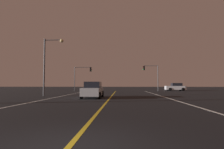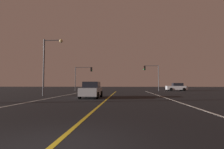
% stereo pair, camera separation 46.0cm
% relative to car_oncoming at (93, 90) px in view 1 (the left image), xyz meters
% --- Properties ---
extents(lane_edge_right, '(0.16, 39.55, 0.01)m').
position_rel_car_oncoming_xyz_m(lane_edge_right, '(7.83, -1.47, -0.82)').
color(lane_edge_right, silver).
rests_on(lane_edge_right, ground).
extents(lane_edge_left, '(0.16, 39.55, 0.01)m').
position_rel_car_oncoming_xyz_m(lane_edge_left, '(-4.16, -1.47, -0.82)').
color(lane_edge_left, silver).
rests_on(lane_edge_left, ground).
extents(lane_center_divider, '(0.16, 39.55, 0.01)m').
position_rel_car_oncoming_xyz_m(lane_center_divider, '(1.84, -1.47, -0.82)').
color(lane_center_divider, gold).
rests_on(lane_center_divider, ground).
extents(car_oncoming, '(2.02, 4.30, 1.70)m').
position_rel_car_oncoming_xyz_m(car_oncoming, '(0.00, 0.00, 0.00)').
color(car_oncoming, black).
rests_on(car_oncoming, ground).
extents(car_crossing_side, '(4.30, 2.02, 1.70)m').
position_rel_car_oncoming_xyz_m(car_crossing_side, '(14.85, 21.12, 0.00)').
color(car_crossing_side, black).
rests_on(car_crossing_side, ground).
extents(traffic_light_near_right, '(3.15, 0.36, 5.33)m').
position_rel_car_oncoming_xyz_m(traffic_light_near_right, '(9.11, 18.81, 3.14)').
color(traffic_light_near_right, '#4C4C51').
rests_on(traffic_light_near_right, ground).
extents(traffic_light_near_left, '(3.74, 0.36, 5.09)m').
position_rel_car_oncoming_xyz_m(traffic_light_near_left, '(-5.09, 18.81, 3.01)').
color(traffic_light_near_left, '#4C4C51').
rests_on(traffic_light_near_left, ground).
extents(street_lamp_left_mid, '(2.44, 0.44, 7.03)m').
position_rel_car_oncoming_xyz_m(street_lamp_left_mid, '(-5.80, 2.49, 3.74)').
color(street_lamp_left_mid, '#4C4C51').
rests_on(street_lamp_left_mid, ground).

